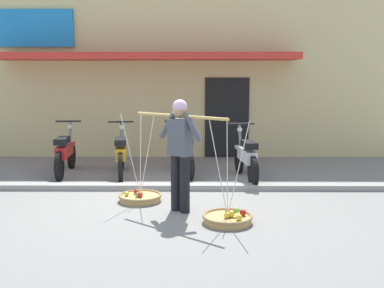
{
  "coord_description": "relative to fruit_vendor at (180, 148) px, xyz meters",
  "views": [
    {
      "loc": [
        0.68,
        -7.12,
        2.02
      ],
      "look_at": [
        0.63,
        0.6,
        0.85
      ],
      "focal_mm": 41.54,
      "sensor_mm": 36.0,
      "label": 1
    }
  ],
  "objects": [
    {
      "name": "storefront_building",
      "position": [
        -0.93,
        7.12,
        1.12
      ],
      "size": [
        13.0,
        6.0,
        4.2
      ],
      "color": "#DBC684",
      "rests_on": "ground"
    },
    {
      "name": "fruit_vendor",
      "position": [
        0.0,
        0.0,
        0.0
      ],
      "size": [
        1.38,
        1.12,
        1.7
      ],
      "color": "black",
      "rests_on": "ground"
    },
    {
      "name": "fruit_basket_right_side",
      "position": [
        0.68,
        -0.55,
        -0.9
      ],
      "size": [
        0.71,
        0.71,
        1.45
      ],
      "color": "tan",
      "rests_on": "ground"
    },
    {
      "name": "motorcycle_second_in_row",
      "position": [
        -1.3,
        2.45,
        -0.53
      ],
      "size": [
        0.54,
        1.81,
        1.09
      ],
      "color": "black",
      "rests_on": "ground"
    },
    {
      "name": "ground_plane",
      "position": [
        -0.46,
        0.61,
        -0.98
      ],
      "size": [
        90.0,
        90.0,
        0.0
      ],
      "primitive_type": "plane",
      "color": "gray"
    },
    {
      "name": "motorcycle_nearest_shop",
      "position": [
        -2.48,
        2.55,
        -0.53
      ],
      "size": [
        0.54,
        1.82,
        1.09
      ],
      "color": "black",
      "rests_on": "ground"
    },
    {
      "name": "motorcycle_end_of_row",
      "position": [
        1.23,
        2.06,
        -0.53
      ],
      "size": [
        0.54,
        1.82,
        1.09
      ],
      "color": "black",
      "rests_on": "ground"
    },
    {
      "name": "motorcycle_third_in_row",
      "position": [
        -0.05,
        2.65,
        -0.53
      ],
      "size": [
        0.66,
        1.78,
        1.09
      ],
      "color": "black",
      "rests_on": "ground"
    },
    {
      "name": "fruit_basket_left_side",
      "position": [
        -0.68,
        0.54,
        -0.91
      ],
      "size": [
        0.71,
        0.71,
        1.45
      ],
      "color": "tan",
      "rests_on": "ground"
    },
    {
      "name": "sidewalk_curb",
      "position": [
        -0.46,
        1.31,
        -0.93
      ],
      "size": [
        20.0,
        0.24,
        0.1
      ],
      "primitive_type": "cube",
      "color": "gray",
      "rests_on": "ground"
    }
  ]
}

